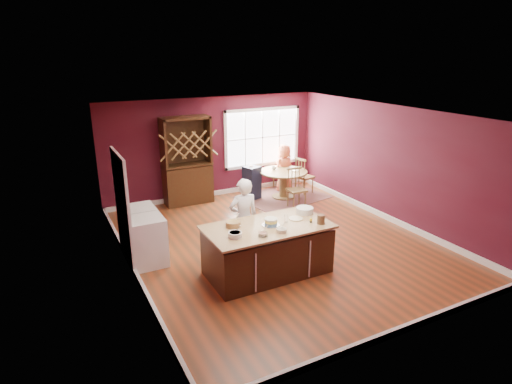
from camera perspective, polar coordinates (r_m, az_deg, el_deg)
room_shell at (r=8.61m, az=2.96°, el=1.47°), size 7.00×7.00×7.00m
window at (r=12.23m, az=0.84°, el=7.30°), size 2.36×0.10×1.66m
doorway at (r=8.29m, az=-17.33°, el=-2.42°), size 0.08×1.26×2.13m
kitchen_island at (r=7.74m, az=1.55°, el=-7.80°), size 2.23×1.17×0.92m
dining_table at (r=11.64m, az=3.67°, el=1.79°), size 1.29×1.29×0.75m
baker at (r=8.21m, az=-1.67°, el=-3.51°), size 0.61×0.44×1.58m
layer_cake at (r=7.53m, az=2.00°, el=-4.00°), size 0.32×0.32×0.13m
bowl_blue at (r=7.08m, az=-2.80°, el=-5.71°), size 0.23×0.23×0.09m
bowl_yellow at (r=7.49m, az=-3.06°, el=-4.27°), size 0.27×0.27×0.10m
bowl_pink at (r=7.12m, az=0.93°, el=-5.67°), size 0.17×0.17×0.06m
bowl_olive at (r=7.28m, az=3.42°, el=-5.13°), size 0.18×0.18×0.07m
drinking_glass at (r=7.67m, az=4.00°, el=-3.58°), size 0.07×0.07×0.14m
dinner_plate at (r=7.86m, az=5.33°, el=-3.54°), size 0.26×0.26×0.02m
white_tub at (r=8.14m, az=6.51°, el=-2.43°), size 0.32×0.32×0.11m
stoneware_crock at (r=7.68m, az=8.66°, el=-3.61°), size 0.14×0.14×0.17m
toy_figurine at (r=7.72m, az=7.33°, el=-3.77°), size 0.05×0.05×0.08m
rug at (r=11.80m, az=3.62°, el=-0.67°), size 2.50×2.10×0.01m
chair_east at (r=12.06m, az=6.48°, el=2.25°), size 0.51×0.53×1.05m
chair_south at (r=10.91m, az=5.46°, el=0.50°), size 0.47×0.45×1.03m
chair_north at (r=12.51m, az=3.38°, el=2.77°), size 0.53×0.52×0.98m
seated_woman at (r=12.17m, az=3.77°, el=3.20°), size 0.74×0.58×1.35m
high_chair at (r=11.55m, az=-0.56°, el=1.35°), size 0.48×0.48×0.94m
toddler at (r=11.50m, az=-0.41°, el=3.06°), size 0.18×0.14×0.26m
table_plate at (r=11.62m, az=5.24°, el=2.87°), size 0.19×0.19×0.01m
table_cup at (r=11.65m, az=2.40°, el=3.18°), size 0.13×0.13×0.10m
hutch at (r=11.18m, az=-9.20°, el=4.11°), size 1.24×0.52×2.28m
washer at (r=8.27m, az=-14.29°, el=-6.41°), size 0.64×0.62×0.93m
dryer at (r=8.84m, az=-15.28°, el=-4.81°), size 0.64×0.62×0.94m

